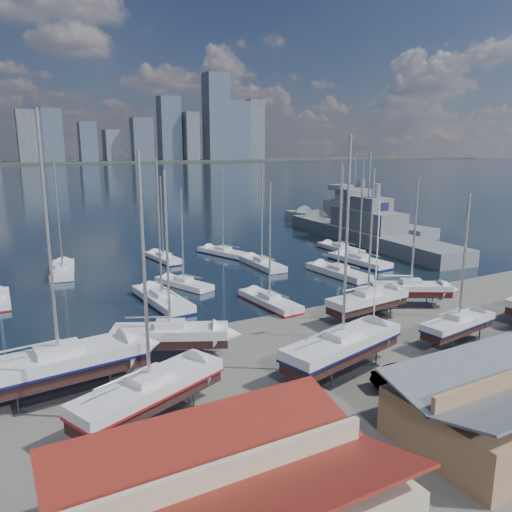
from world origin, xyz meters
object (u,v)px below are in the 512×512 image
sailboat_cradle_0 (59,364)px  naval_ship_east (366,234)px  naval_ship_west (353,221)px  flagpole (378,260)px  car_a (286,450)px

sailboat_cradle_0 → naval_ship_east: (58.01, 34.35, -0.60)m
naval_ship_west → flagpole: (-39.97, -51.38, 5.72)m
naval_ship_east → car_a: bearing=140.9°
sailboat_cradle_0 → naval_ship_west: sailboat_cradle_0 is taller
car_a → flagpole: bearing=35.1°
flagpole → car_a: bearing=-145.1°
sailboat_cradle_0 → car_a: (9.76, -14.41, -1.52)m
naval_ship_west → car_a: size_ratio=9.02×
naval_ship_east → naval_ship_west: size_ratio=1.17×
naval_ship_east → sailboat_cradle_0: bearing=126.3°
car_a → flagpole: (17.02, 11.86, 6.65)m
naval_ship_west → flagpole: bearing=134.3°
sailboat_cradle_0 → flagpole: size_ratio=1.54×
sailboat_cradle_0 → car_a: sailboat_cradle_0 is taller
naval_ship_east → naval_ship_west: (8.74, 14.48, 0.00)m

